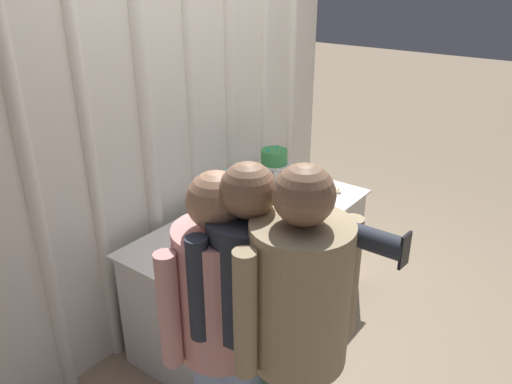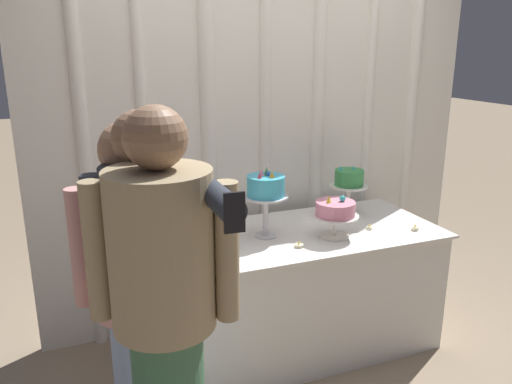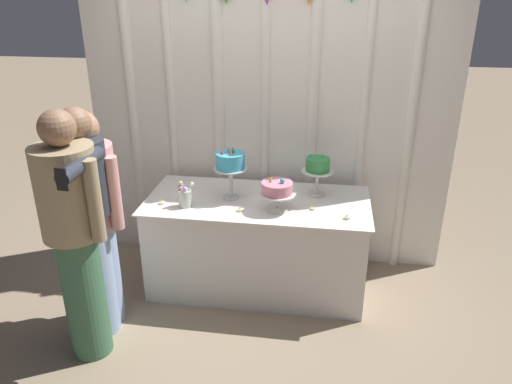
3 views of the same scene
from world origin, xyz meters
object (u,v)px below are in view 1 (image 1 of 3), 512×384
object	(u,v)px
flower_vase	(226,251)
guest_man_dark_suit	(221,332)
tealight_near_left	(274,233)
tealight_near_right	(306,199)
cake_display_rightmost	(274,160)
guest_man_pink_jacket	(297,351)
cake_display_leftmost	(233,188)
tealight_far_right	(338,191)
cake_table	(256,269)
guest_girl_blue_dress	(250,331)
cake_display_center	(289,194)
tealight_far_left	(202,277)

from	to	relation	value
flower_vase	guest_man_dark_suit	world-z (taller)	guest_man_dark_suit
tealight_near_left	tealight_near_right	xyz separation A→B (m)	(0.53, 0.10, 0.00)
tealight_near_right	flower_vase	bearing A→B (deg)	-175.40
cake_display_rightmost	guest_man_pink_jacket	world-z (taller)	guest_man_pink_jacket
cake_display_leftmost	tealight_near_right	xyz separation A→B (m)	(0.64, -0.12, -0.28)
cake_display_leftmost	guest_man_dark_suit	bearing A→B (deg)	-143.77
cake_display_leftmost	tealight_near_left	bearing A→B (deg)	-63.29
tealight_far_right	guest_man_pink_jacket	distance (m)	1.83
cake_table	cake_display_rightmost	bearing A→B (deg)	20.88
cake_display_leftmost	guest_man_dark_suit	distance (m)	1.05
flower_vase	guest_girl_blue_dress	world-z (taller)	guest_girl_blue_dress
tealight_far_right	guest_man_dark_suit	distance (m)	1.76
cake_display_center	tealight_near_left	size ratio (longest dim) A/B	5.57
cake_table	cake_display_leftmost	distance (m)	0.71
cake_display_center	tealight_near_left	distance (m)	0.31
cake_display_center	guest_man_dark_suit	bearing A→B (deg)	-159.19
tealight_near_left	tealight_far_right	distance (m)	0.78
guest_man_dark_suit	tealight_near_right	bearing A→B (deg)	18.30
guest_man_dark_suit	flower_vase	bearing A→B (deg)	38.11
cake_table	cake_display_center	bearing A→B (deg)	-41.17
cake_display_center	flower_vase	world-z (taller)	cake_display_center
cake_display_rightmost	tealight_far_right	xyz separation A→B (m)	(0.23, -0.40, -0.22)
cake_display_leftmost	cake_display_rightmost	world-z (taller)	cake_display_leftmost
cake_table	flower_vase	bearing A→B (deg)	-159.71
tealight_far_right	guest_man_dark_suit	xyz separation A→B (m)	(-1.72, -0.37, 0.08)
cake_display_leftmost	tealight_far_right	world-z (taller)	cake_display_leftmost
guest_man_dark_suit	guest_man_pink_jacket	size ratio (longest dim) A/B	0.94
cake_display_leftmost	tealight_near_right	world-z (taller)	cake_display_leftmost
tealight_far_left	tealight_far_right	size ratio (longest dim) A/B	1.06
guest_girl_blue_dress	tealight_near_right	bearing A→B (deg)	23.19
cake_display_rightmost	tealight_near_left	world-z (taller)	cake_display_rightmost
cake_display_center	guest_man_dark_suit	size ratio (longest dim) A/B	0.18
cake_table	guest_man_pink_jacket	bearing A→B (deg)	-136.49
cake_display_rightmost	tealight_near_right	world-z (taller)	cake_display_rightmost
flower_vase	tealight_far_right	world-z (taller)	flower_vase
cake_display_center	cake_display_rightmost	bearing A→B (deg)	48.20
cake_display_center	guest_man_pink_jacket	world-z (taller)	guest_man_pink_jacket
cake_table	guest_man_dark_suit	distance (m)	1.29
cake_table	guest_man_dark_suit	world-z (taller)	guest_man_dark_suit
tealight_near_right	guest_man_pink_jacket	distance (m)	1.65
cake_display_center	tealight_near_right	world-z (taller)	cake_display_center
cake_table	cake_display_rightmost	world-z (taller)	cake_display_rightmost
cake_display_rightmost	tealight_far_left	size ratio (longest dim) A/B	7.39
tealight_near_left	guest_girl_blue_dress	world-z (taller)	guest_girl_blue_dress
guest_girl_blue_dress	tealight_far_left	bearing A→B (deg)	60.89
flower_vase	guest_man_dark_suit	distance (m)	0.66
tealight_near_left	guest_man_pink_jacket	bearing A→B (deg)	-140.73
cake_display_center	tealight_far_left	bearing A→B (deg)	-177.44
tealight_far_right	guest_girl_blue_dress	world-z (taller)	guest_girl_blue_dress
tealight_far_right	guest_girl_blue_dress	size ratio (longest dim) A/B	0.03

